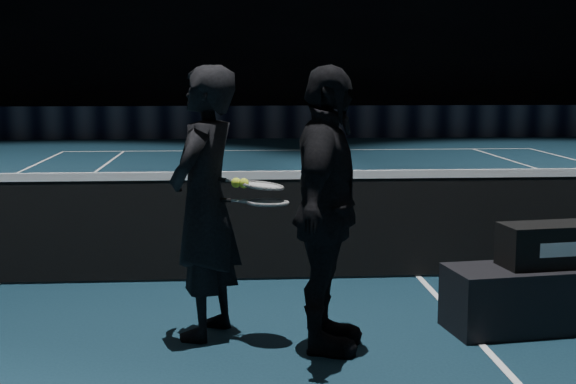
{
  "coord_description": "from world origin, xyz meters",
  "views": [
    {
      "loc": [
        -1.63,
        -6.77,
        1.77
      ],
      "look_at": [
        -1.27,
        -1.61,
        1.01
      ],
      "focal_mm": 50.0,
      "sensor_mm": 36.0,
      "label": 1
    }
  ],
  "objects_px": {
    "racket_lower": "(268,202)",
    "racket_bag": "(554,245)",
    "player_a": "(205,203)",
    "tennis_balls": "(240,181)",
    "racket_upper": "(263,186)",
    "player_bench": "(551,297)",
    "player_b": "(326,210)"
  },
  "relations": [
    {
      "from": "player_b",
      "to": "tennis_balls",
      "type": "distance_m",
      "value": 0.62
    },
    {
      "from": "racket_bag",
      "to": "player_a",
      "type": "distance_m",
      "value": 2.43
    },
    {
      "from": "racket_lower",
      "to": "tennis_balls",
      "type": "xyz_separation_m",
      "value": [
        -0.18,
        0.08,
        0.13
      ]
    },
    {
      "from": "racket_lower",
      "to": "tennis_balls",
      "type": "distance_m",
      "value": 0.24
    },
    {
      "from": "racket_upper",
      "to": "tennis_balls",
      "type": "distance_m",
      "value": 0.15
    },
    {
      "from": "player_bench",
      "to": "player_b",
      "type": "distance_m",
      "value": 1.81
    },
    {
      "from": "player_a",
      "to": "player_bench",
      "type": "bearing_deg",
      "value": 112.7
    },
    {
      "from": "player_bench",
      "to": "player_b",
      "type": "height_order",
      "value": "player_b"
    },
    {
      "from": "player_bench",
      "to": "tennis_balls",
      "type": "relative_size",
      "value": 12.38
    },
    {
      "from": "player_a",
      "to": "racket_lower",
      "type": "bearing_deg",
      "value": 89.25
    },
    {
      "from": "player_b",
      "to": "racket_upper",
      "type": "distance_m",
      "value": 0.47
    },
    {
      "from": "player_a",
      "to": "player_b",
      "type": "distance_m",
      "value": 0.85
    },
    {
      "from": "player_bench",
      "to": "player_b",
      "type": "bearing_deg",
      "value": -176.23
    },
    {
      "from": "player_b",
      "to": "tennis_balls",
      "type": "height_order",
      "value": "player_b"
    },
    {
      "from": "racket_lower",
      "to": "player_b",
      "type": "bearing_deg",
      "value": 0.0
    },
    {
      "from": "racket_bag",
      "to": "player_a",
      "type": "bearing_deg",
      "value": 172.07
    },
    {
      "from": "player_a",
      "to": "racket_upper",
      "type": "relative_size",
      "value": 2.69
    },
    {
      "from": "racket_bag",
      "to": "racket_lower",
      "type": "distance_m",
      "value": 2.04
    },
    {
      "from": "player_a",
      "to": "tennis_balls",
      "type": "height_order",
      "value": "player_a"
    },
    {
      "from": "player_a",
      "to": "racket_upper",
      "type": "bearing_deg",
      "value": 94.96
    },
    {
      "from": "racket_upper",
      "to": "player_a",
      "type": "bearing_deg",
      "value": -178.29
    },
    {
      "from": "player_a",
      "to": "tennis_balls",
      "type": "distance_m",
      "value": 0.3
    },
    {
      "from": "player_b",
      "to": "racket_upper",
      "type": "height_order",
      "value": "player_b"
    },
    {
      "from": "racket_lower",
      "to": "racket_bag",
      "type": "bearing_deg",
      "value": 28.57
    },
    {
      "from": "player_a",
      "to": "tennis_balls",
      "type": "relative_size",
      "value": 15.23
    },
    {
      "from": "racket_upper",
      "to": "tennis_balls",
      "type": "bearing_deg",
      "value": -170.43
    },
    {
      "from": "player_bench",
      "to": "racket_lower",
      "type": "relative_size",
      "value": 2.19
    },
    {
      "from": "player_bench",
      "to": "player_a",
      "type": "relative_size",
      "value": 0.81
    },
    {
      "from": "player_bench",
      "to": "tennis_balls",
      "type": "distance_m",
      "value": 2.34
    },
    {
      "from": "player_b",
      "to": "tennis_balls",
      "type": "xyz_separation_m",
      "value": [
        -0.54,
        0.24,
        0.16
      ]
    },
    {
      "from": "player_b",
      "to": "player_a",
      "type": "bearing_deg",
      "value": 82.05
    },
    {
      "from": "racket_bag",
      "to": "player_b",
      "type": "height_order",
      "value": "player_b"
    }
  ]
}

